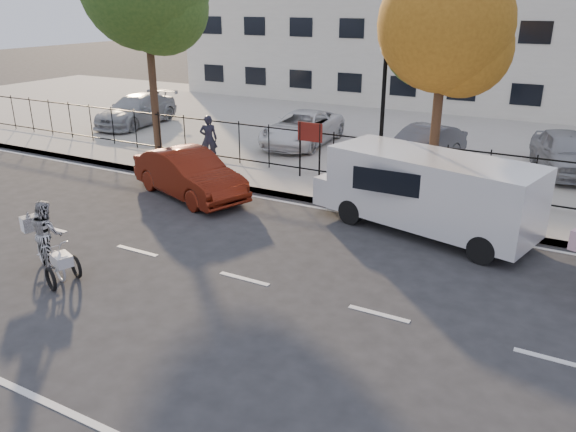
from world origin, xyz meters
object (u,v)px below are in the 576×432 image
Objects in this scene: red_sedan at (189,174)px; white_van at (427,190)px; pedestrian at (209,139)px; lot_car_c at (423,144)px; lot_car_a at (136,110)px; lamppost at (384,90)px; lot_car_d at (566,152)px; lot_car_b at (302,128)px; zebra_trike at (49,246)px.

white_van is at bearing -65.06° from red_sedan.
pedestrian is (-1.45, 3.00, 0.29)m from red_sedan.
white_van reaches higher than pedestrian.
lot_car_c is at bearing 120.23° from white_van.
lamppost is at bearing -22.20° from lot_car_a.
pedestrian is (-6.32, 0.00, -2.12)m from lamppost.
lot_car_c is at bearing 173.35° from lot_car_d.
white_van is 7.00m from red_sedan.
red_sedan is at bearing -45.53° from lot_car_a.
lamppost is at bearing -43.91° from lot_car_b.
white_van is 1.28× the size of lot_car_a.
zebra_trike is at bearing 69.52° from pedestrian.
pedestrian reaches higher than zebra_trike.
lot_car_d is (4.85, 4.58, -2.26)m from lamppost.
lot_car_b is at bearing 21.90° from zebra_trike.
lot_car_b is at bearing -4.70° from lot_car_a.
lot_car_c is at bearing -18.13° from red_sedan.
lot_car_d reaches higher than lot_car_c.
zebra_trike is 0.41× the size of lot_car_b.
lot_car_a is 1.14× the size of lot_car_d.
lamppost is at bearing 145.11° from white_van.
white_van is 1.28× the size of lot_car_b.
lot_car_d is at bearing 0.23° from lot_car_b.
lot_car_a is at bearing 70.64° from red_sedan.
white_van is 1.56× the size of lot_car_c.
white_van is 9.25m from lot_car_b.
red_sedan is 8.42m from lot_car_c.
lamppost is 0.73× the size of white_van.
white_van is 8.74m from pedestrian.
lamppost is 2.58× the size of pedestrian.
lamppost is 13.82m from lot_car_a.
pedestrian is at bearing 180.00° from lamppost.
lot_car_a is (-8.82, 12.24, 0.19)m from zebra_trike.
lamppost is 2.26× the size of zebra_trike.
lot_car_c is (0.30, 3.65, -2.33)m from lamppost.
pedestrian is 12.08m from lot_car_d.
red_sedan is 1.10× the size of lot_car_c.
zebra_trike reaches higher than lot_car_c.
lot_car_d is (9.50, 0.62, 0.05)m from lot_car_b.
zebra_trike is 0.47× the size of lot_car_d.
red_sedan is at bearing -148.36° from lamppost.
lot_car_c is at bearing -7.14° from lot_car_b.
red_sedan is at bearing -161.14° from white_van.
zebra_trike reaches higher than lot_car_a.
lot_car_d is at bearing 43.36° from lamppost.
zebra_trike is 0.32× the size of white_van.
red_sedan is 0.91× the size of lot_car_b.
lot_car_c is at bearing -6.68° from lot_car_a.
lot_car_a is 1.00× the size of lot_car_b.
lot_car_c is (4.96, -0.31, -0.02)m from lot_car_b.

